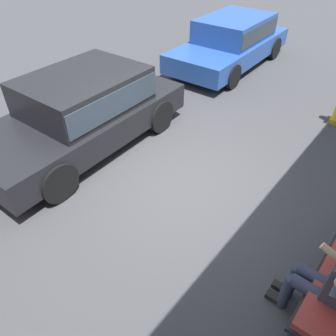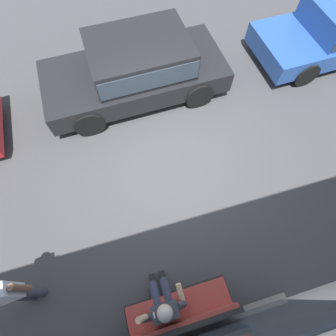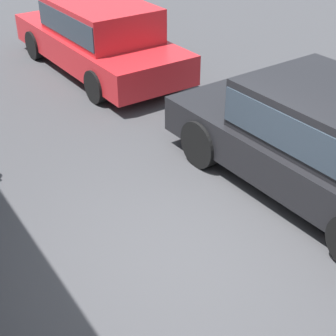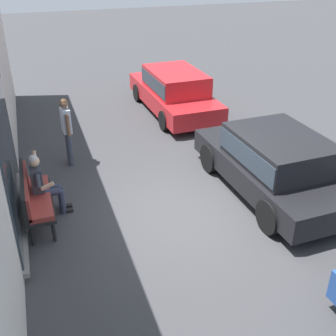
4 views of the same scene
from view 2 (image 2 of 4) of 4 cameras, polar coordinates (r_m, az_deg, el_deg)
The scene contains 5 objects.
ground_plane at distance 5.85m, azimuth 0.20°, elevation 1.38°, with size 60.00×60.00×0.00m, color #38383A.
bench at distance 4.58m, azimuth 2.94°, elevation -29.34°, with size 1.69×0.55×1.04m.
person_on_phone at distance 4.45m, azimuth -1.01°, elevation -27.46°, with size 0.73×0.74×1.38m.
parked_car_mid at distance 6.54m, azimuth -6.78°, elevation 21.07°, with size 4.33×2.09×1.43m.
pedestrian_standing at distance 4.75m, azimuth -31.49°, elevation -22.36°, with size 0.55×0.23×1.73m.
Camera 2 is at (0.77, 2.60, 5.18)m, focal length 28.00 mm.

